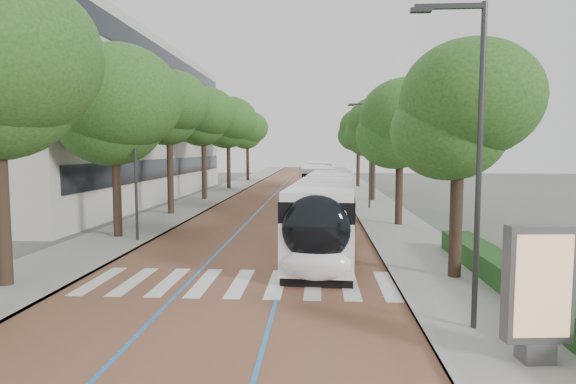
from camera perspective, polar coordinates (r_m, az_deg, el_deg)
name	(u,v)px	position (r m, az deg, el deg)	size (l,w,h in m)	color
ground	(229,292)	(16.01, -6.98, -11.69)	(160.00, 160.00, 0.00)	#51544C
road	(293,189)	(55.33, 0.64, 0.30)	(11.00, 140.00, 0.02)	brown
sidewalk_left	(229,189)	(56.22, -7.02, 0.39)	(4.00, 140.00, 0.12)	gray
sidewalk_right	(359,189)	(55.45, 8.40, 0.31)	(4.00, 140.00, 0.12)	gray
kerb_left	(245,189)	(55.90, -5.10, 0.38)	(0.20, 140.00, 0.14)	gray
kerb_right	(342,189)	(55.32, 6.44, 0.32)	(0.20, 140.00, 0.14)	gray
zebra_crossing	(240,283)	(16.92, -5.67, -10.67)	(10.55, 3.60, 0.01)	silver
lane_line_left	(280,189)	(55.44, -1.01, 0.33)	(0.12, 126.00, 0.01)	blue
lane_line_right	(307,189)	(55.27, 2.30, 0.31)	(0.12, 126.00, 0.01)	blue
office_building	(74,123)	(48.57, -23.98, 7.46)	(18.11, 40.00, 14.00)	#ACAA9F
hedge	(518,281)	(16.81, 25.64, -9.51)	(1.20, 14.00, 0.80)	#153D15
streetlight_near	(472,141)	(12.64, 21.02, 5.69)	(1.82, 0.20, 8.00)	#2C2C2F
streetlight_far	(368,147)	(37.26, 9.44, 5.33)	(1.82, 0.20, 8.00)	#2C2C2F
lamp_post_left	(135,159)	(24.75, -17.65, 3.70)	(0.14, 0.14, 8.00)	#2C2C2F
trees_left	(188,119)	(39.53, -11.72, 8.51)	(6.40, 60.92, 10.02)	black
trees_right	(381,129)	(38.49, 10.92, 7.33)	(5.45, 46.99, 9.01)	black
lead_bus	(327,209)	(24.15, 4.64, -2.03)	(3.60, 18.51, 3.20)	black
bus_queued_0	(315,185)	(40.14, 3.27, 0.80)	(3.23, 12.52, 3.20)	white
bus_queued_1	(319,176)	(54.01, 3.64, 1.89)	(2.74, 12.44, 3.20)	white
ad_panel	(538,291)	(11.56, 27.51, -10.33)	(1.43, 0.60, 2.92)	#59595B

